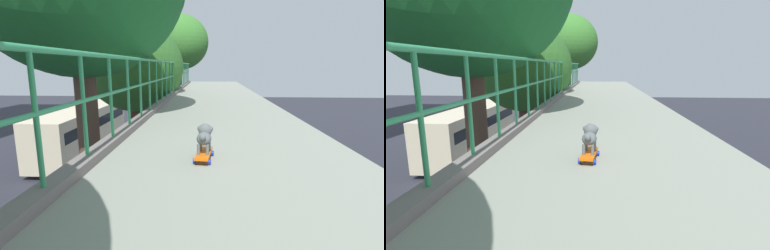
% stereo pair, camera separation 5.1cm
% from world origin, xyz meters
% --- Properties ---
extents(city_bus, '(2.72, 11.93, 3.29)m').
position_xyz_m(city_bus, '(-8.27, 20.23, 1.86)').
color(city_bus, beige).
rests_on(city_bus, ground).
extents(roadside_tree_far, '(3.88, 3.88, 8.09)m').
position_xyz_m(roadside_tree_far, '(-1.92, 11.17, 6.23)').
color(roadside_tree_far, '#4A3424').
rests_on(roadside_tree_far, ground).
extents(roadside_tree_farthest, '(5.16, 5.16, 10.81)m').
position_xyz_m(roadside_tree_farthest, '(-1.62, 25.83, 8.37)').
color(roadside_tree_farthest, brown).
rests_on(roadside_tree_farthest, ground).
extents(toy_skateboard, '(0.23, 0.51, 0.09)m').
position_xyz_m(toy_skateboard, '(1.01, 2.76, 5.39)').
color(toy_skateboard, orange).
rests_on(toy_skateboard, overpass_deck).
extents(small_dog, '(0.20, 0.36, 0.32)m').
position_xyz_m(small_dog, '(1.01, 2.79, 5.60)').
color(small_dog, slate).
rests_on(small_dog, toy_skateboard).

